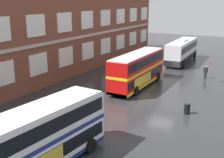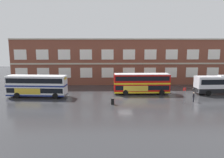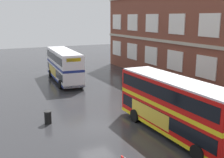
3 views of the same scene
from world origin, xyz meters
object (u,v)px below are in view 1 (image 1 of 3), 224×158
object	(u,v)px
double_decker_middle	(138,69)
waiting_passenger	(206,71)
bus_stand_flag	(210,70)
double_decker_near	(34,141)
station_litter_bin	(187,109)
touring_coach	(182,51)

from	to	relation	value
double_decker_middle	waiting_passenger	world-z (taller)	double_decker_middle
double_decker_middle	bus_stand_flag	bearing A→B (deg)	-50.90
double_decker_middle	bus_stand_flag	world-z (taller)	double_decker_middle
double_decker_near	double_decker_middle	world-z (taller)	same
station_litter_bin	waiting_passenger	bearing A→B (deg)	4.99
bus_stand_flag	station_litter_bin	size ratio (longest dim) A/B	2.62
touring_coach	station_litter_bin	size ratio (longest dim) A/B	11.73
double_decker_near	station_litter_bin	distance (m)	15.25
double_decker_middle	bus_stand_flag	xyz separation A→B (m)	(5.98, -7.35, -0.51)
double_decker_near	station_litter_bin	size ratio (longest dim) A/B	10.85
touring_coach	waiting_passenger	distance (m)	10.56
waiting_passenger	double_decker_near	bearing A→B (deg)	171.14
double_decker_middle	waiting_passenger	xyz separation A→B (m)	(7.94, -6.48, -1.22)
double_decker_near	touring_coach	size ratio (longest dim) A/B	0.92
touring_coach	station_litter_bin	xyz separation A→B (m)	(-22.75, -6.99, -1.39)
double_decker_middle	touring_coach	size ratio (longest dim) A/B	0.91
double_decker_middle	bus_stand_flag	size ratio (longest dim) A/B	4.08
double_decker_near	waiting_passenger	size ratio (longest dim) A/B	6.57
touring_coach	bus_stand_flag	size ratio (longest dim) A/B	4.48
double_decker_near	double_decker_middle	distance (m)	20.22
double_decker_middle	station_litter_bin	xyz separation A→B (m)	(-6.02, -7.70, -1.63)
touring_coach	waiting_passenger	size ratio (longest dim) A/B	7.11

